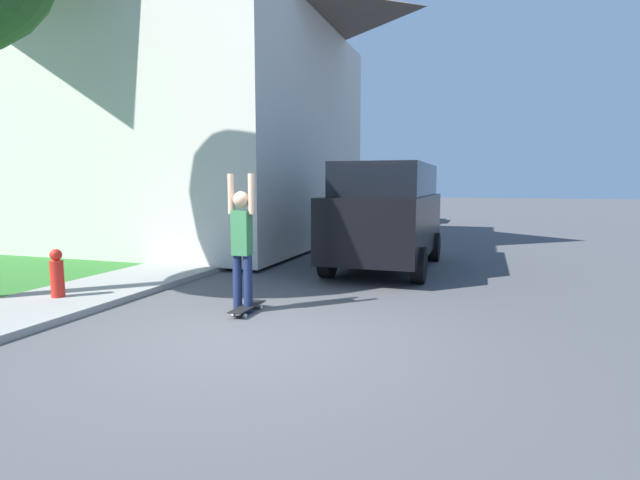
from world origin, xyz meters
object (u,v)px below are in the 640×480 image
Objects in this scene: suv_parked at (387,213)px; skateboarder at (242,241)px; skateboard at (248,307)px; car_down_street at (411,209)px; fire_hydrant at (57,274)px.

suv_parked is 2.30× the size of skateboarder.
suv_parked reaches higher than skateboarder.
suv_parked reaches higher than skateboard.
suv_parked is 1.00× the size of car_down_street.
suv_parked is at bearing 73.91° from skateboarder.
skateboarder is 2.65× the size of fire_hydrant.
fire_hydrant is (-2.97, -0.43, -0.57)m from skateboarder.
car_down_street is 6.11× the size of fire_hydrant.
skateboarder is at bearing 168.37° from skateboard.
fire_hydrant is (-3.05, -0.42, 0.38)m from skateboard.
skateboarder reaches higher than fire_hydrant.
suv_parked is at bearing -84.04° from car_down_street.
car_down_street is (-1.38, 13.20, -0.59)m from suv_parked.
skateboarder is 2.42× the size of skateboard.
skateboarder is (-1.25, -4.35, -0.19)m from suv_parked.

